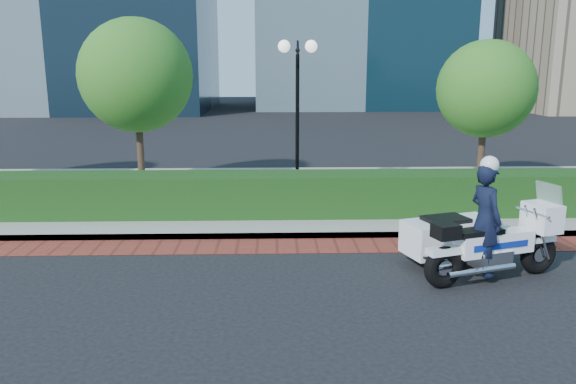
{
  "coord_description": "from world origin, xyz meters",
  "views": [
    {
      "loc": [
        0.33,
        -9.74,
        3.71
      ],
      "look_at": [
        0.67,
        2.26,
        1.0
      ],
      "focal_mm": 35.0,
      "sensor_mm": 36.0,
      "label": 1
    }
  ],
  "objects_px": {
    "lamppost": "(297,95)",
    "tree_b": "(136,76)",
    "police_motorcycle": "(474,233)",
    "tree_c": "(486,89)"
  },
  "relations": [
    {
      "from": "lamppost",
      "to": "police_motorcycle",
      "type": "height_order",
      "value": "lamppost"
    },
    {
      "from": "tree_c",
      "to": "police_motorcycle",
      "type": "height_order",
      "value": "tree_c"
    },
    {
      "from": "lamppost",
      "to": "police_motorcycle",
      "type": "distance_m",
      "value": 6.51
    },
    {
      "from": "lamppost",
      "to": "tree_b",
      "type": "height_order",
      "value": "tree_b"
    },
    {
      "from": "tree_b",
      "to": "tree_c",
      "type": "relative_size",
      "value": 1.14
    },
    {
      "from": "lamppost",
      "to": "police_motorcycle",
      "type": "bearing_deg",
      "value": -61.22
    },
    {
      "from": "tree_c",
      "to": "tree_b",
      "type": "bearing_deg",
      "value": 180.0
    },
    {
      "from": "lamppost",
      "to": "police_motorcycle",
      "type": "xyz_separation_m",
      "value": [
        2.95,
        -5.38,
        -2.19
      ]
    },
    {
      "from": "tree_b",
      "to": "tree_c",
      "type": "bearing_deg",
      "value": -0.0
    },
    {
      "from": "tree_c",
      "to": "police_motorcycle",
      "type": "distance_m",
      "value": 7.5
    }
  ]
}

